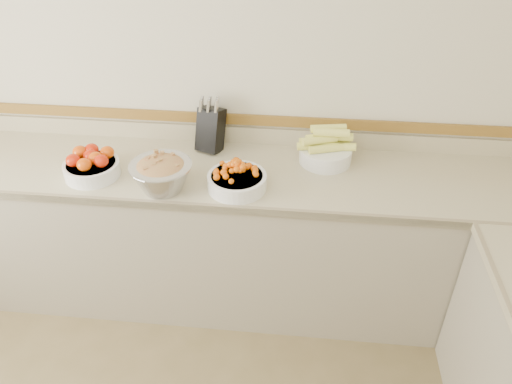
# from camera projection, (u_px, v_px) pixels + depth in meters

# --- Properties ---
(back_wall) EXTENTS (4.00, 0.00, 4.00)m
(back_wall) POSITION_uv_depth(u_px,v_px,m) (205.00, 75.00, 2.70)
(back_wall) COLOR beige
(back_wall) RESTS_ON ground_plane
(counter_back) EXTENTS (4.00, 0.65, 1.08)m
(counter_back) POSITION_uv_depth(u_px,v_px,m) (203.00, 233.00, 2.92)
(counter_back) COLOR #BCB088
(counter_back) RESTS_ON ground_plane
(knife_block) EXTENTS (0.18, 0.19, 0.32)m
(knife_block) POSITION_uv_depth(u_px,v_px,m) (211.00, 128.00, 2.77)
(knife_block) COLOR black
(knife_block) RESTS_ON counter_back
(tomato_bowl) EXTENTS (0.29, 0.29, 0.14)m
(tomato_bowl) POSITION_uv_depth(u_px,v_px,m) (92.00, 165.00, 2.58)
(tomato_bowl) COLOR white
(tomato_bowl) RESTS_ON counter_back
(cherry_tomato_bowl) EXTENTS (0.30, 0.30, 0.16)m
(cherry_tomato_bowl) POSITION_uv_depth(u_px,v_px,m) (237.00, 179.00, 2.48)
(cherry_tomato_bowl) COLOR white
(cherry_tomato_bowl) RESTS_ON counter_back
(corn_bowl) EXTENTS (0.31, 0.29, 0.21)m
(corn_bowl) POSITION_uv_depth(u_px,v_px,m) (326.00, 149.00, 2.69)
(corn_bowl) COLOR white
(corn_bowl) RESTS_ON counter_back
(rhubarb_bowl) EXTENTS (0.31, 0.31, 0.18)m
(rhubarb_bowl) POSITION_uv_depth(u_px,v_px,m) (161.00, 174.00, 2.46)
(rhubarb_bowl) COLOR #B2B2BA
(rhubarb_bowl) RESTS_ON counter_back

